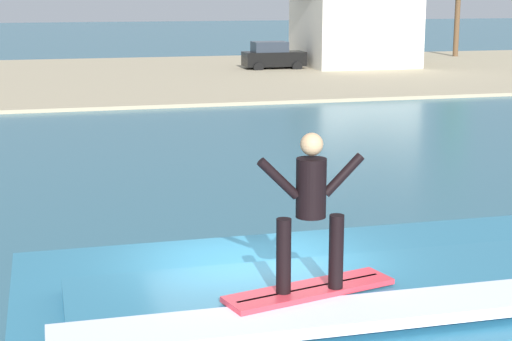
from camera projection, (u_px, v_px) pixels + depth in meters
name	position (u px, v px, depth m)	size (l,w,h in m)	color
wave_crest	(346.00, 338.00, 10.00)	(7.85, 4.14, 1.79)	teal
surfboard	(310.00, 290.00, 8.89)	(2.00, 0.94, 0.06)	#D8333F
surfer	(311.00, 204.00, 8.60)	(1.17, 0.32, 1.71)	black
shoreline_bank	(86.00, 78.00, 47.38)	(120.00, 26.32, 0.16)	tan
car_far_shore	(273.00, 56.00, 52.11)	(3.88, 2.04, 1.86)	black
house_gabled_white	(354.00, 4.00, 53.73)	(8.72, 8.72, 7.46)	silver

